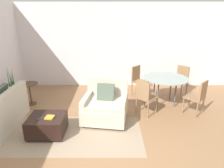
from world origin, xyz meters
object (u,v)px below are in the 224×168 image
at_px(tv_remote_primary, 41,118).
at_px(side_table, 31,90).
at_px(ottoman, 48,124).
at_px(armchair, 106,106).
at_px(potted_plant, 15,95).
at_px(dining_table, 166,80).
at_px(dining_chair_far_left, 139,79).
at_px(book_stack, 51,117).
at_px(dining_chair_near_left, 146,95).
at_px(dining_chair_far_right, 182,79).
at_px(dining_chair_near_right, 199,95).

xyz_separation_m(tv_remote_primary, side_table, (-0.82, 1.55, 0.02)).
bearing_deg(ottoman, tv_remote_primary, -138.09).
xyz_separation_m(armchair, potted_plant, (-2.61, 0.95, -0.11)).
bearing_deg(dining_table, side_table, -179.12).
bearing_deg(ottoman, dining_chair_far_left, 45.25).
relative_size(dining_table, dining_chair_far_left, 1.35).
bearing_deg(potted_plant, ottoman, -47.94).
height_order(potted_plant, side_table, potted_plant).
relative_size(book_stack, dining_chair_far_left, 0.21).
bearing_deg(tv_remote_primary, armchair, 28.39).
height_order(ottoman, side_table, side_table).
xyz_separation_m(side_table, dining_chair_far_left, (3.08, 0.71, 0.09)).
distance_m(potted_plant, dining_chair_near_left, 3.66).
height_order(dining_chair_near_left, dining_chair_far_right, same).
height_order(tv_remote_primary, dining_table, dining_table).
bearing_deg(side_table, dining_chair_near_left, -11.01).
bearing_deg(dining_chair_near_left, dining_chair_far_right, 45.00).
xyz_separation_m(book_stack, side_table, (-1.00, 1.52, 0.01)).
bearing_deg(dining_chair_far_left, book_stack, -132.95).
xyz_separation_m(armchair, tv_remote_primary, (-1.29, -0.70, 0.06)).
relative_size(armchair, potted_plant, 1.03).
height_order(tv_remote_primary, dining_chair_near_right, dining_chair_near_right).
relative_size(dining_chair_near_right, dining_chair_far_right, 1.00).
xyz_separation_m(ottoman, dining_chair_near_left, (2.17, 0.87, 0.29)).
distance_m(tv_remote_primary, dining_chair_far_left, 3.20).
distance_m(book_stack, tv_remote_primary, 0.18).
bearing_deg(dining_chair_near_right, book_stack, -164.78).
bearing_deg(dining_chair_far_right, tv_remote_primary, -147.57).
bearing_deg(side_table, dining_table, 0.88).
height_order(tv_remote_primary, side_table, side_table).
xyz_separation_m(book_stack, dining_table, (2.74, 1.58, 0.26)).
bearing_deg(dining_chair_near_left, side_table, 168.99).
height_order(tv_remote_primary, dining_chair_far_right, dining_chair_far_right).
xyz_separation_m(tv_remote_primary, dining_table, (2.91, 1.61, 0.27)).
bearing_deg(side_table, tv_remote_primary, -62.22).
bearing_deg(potted_plant, dining_chair_near_left, -10.94).
height_order(potted_plant, dining_chair_near_left, potted_plant).
xyz_separation_m(ottoman, potted_plant, (-1.41, 1.57, 0.02)).
relative_size(armchair, tv_remote_primary, 8.48).
bearing_deg(dining_table, dining_chair_far_right, 45.00).
xyz_separation_m(book_stack, dining_chair_near_right, (3.39, 0.92, 0.09)).
bearing_deg(dining_chair_far_left, dining_table, -45.00).
xyz_separation_m(potted_plant, dining_chair_far_left, (3.58, 0.62, 0.28)).
bearing_deg(ottoman, armchair, 27.17).
distance_m(book_stack, dining_chair_far_right, 4.06).
relative_size(book_stack, dining_chair_far_right, 0.21).
height_order(potted_plant, dining_chair_near_right, potted_plant).
distance_m(armchair, dining_chair_far_right, 2.77).
bearing_deg(dining_chair_far_right, book_stack, -146.63).
distance_m(armchair, dining_table, 1.89).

